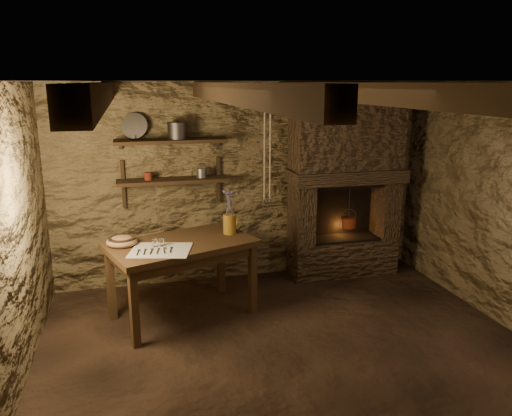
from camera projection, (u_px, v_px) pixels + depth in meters
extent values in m
plane|color=black|center=(292.00, 356.00, 4.49)|extent=(4.50, 4.50, 0.00)
cube|color=#4F3E25|center=(242.00, 183.00, 6.07)|extent=(4.50, 0.04, 2.40)
cube|color=#4F3E25|center=(433.00, 347.00, 2.31)|extent=(4.50, 0.04, 2.40)
cube|color=#4F3E25|center=(3.00, 250.00, 3.65)|extent=(0.04, 4.00, 2.40)
cube|color=black|center=(298.00, 81.00, 3.90)|extent=(4.50, 4.00, 0.04)
cube|color=black|center=(98.00, 94.00, 3.56)|extent=(0.14, 3.95, 0.16)
cube|color=black|center=(235.00, 93.00, 3.80)|extent=(0.14, 3.95, 0.16)
cube|color=black|center=(356.00, 93.00, 4.04)|extent=(0.14, 3.95, 0.16)
cube|color=black|center=(463.00, 92.00, 4.28)|extent=(0.14, 3.95, 0.16)
cube|color=black|center=(173.00, 181.00, 5.69)|extent=(1.25, 0.30, 0.04)
cube|color=black|center=(171.00, 141.00, 5.58)|extent=(1.25, 0.30, 0.04)
cube|color=#35261A|center=(342.00, 256.00, 6.39)|extent=(1.35, 0.45, 0.45)
cube|color=#35261A|center=(301.00, 214.00, 6.11)|extent=(0.23, 0.45, 0.75)
cube|color=#35261A|center=(384.00, 208.00, 6.38)|extent=(0.23, 0.45, 0.75)
cube|color=#35261A|center=(346.00, 176.00, 6.10)|extent=(1.43, 0.51, 0.16)
cube|color=#35261A|center=(347.00, 130.00, 5.99)|extent=(1.35, 0.45, 0.94)
cube|color=black|center=(338.00, 207.00, 6.42)|extent=(0.90, 0.06, 0.75)
cube|color=#362413|center=(181.00, 245.00, 5.07)|extent=(1.62, 1.24, 0.06)
cube|color=#362413|center=(182.00, 253.00, 5.09)|extent=(1.47, 1.09, 0.10)
cube|color=white|center=(161.00, 250.00, 4.79)|extent=(0.66, 0.58, 0.01)
cylinder|color=#A57220|center=(230.00, 224.00, 5.31)|extent=(0.14, 0.14, 0.21)
torus|color=#A57220|center=(236.00, 222.00, 5.32)|extent=(0.02, 0.11, 0.11)
ellipsoid|color=olive|center=(122.00, 242.00, 4.95)|extent=(0.36, 0.36, 0.11)
cylinder|color=#312E2B|center=(178.00, 132.00, 5.57)|extent=(0.29, 0.29, 0.17)
cylinder|color=gray|center=(135.00, 126.00, 5.54)|extent=(0.32, 0.21, 0.29)
cylinder|color=maroon|center=(148.00, 176.00, 5.61)|extent=(0.09, 0.09, 0.09)
cylinder|color=maroon|center=(348.00, 222.00, 6.25)|extent=(0.23, 0.23, 0.13)
torus|color=#312E2B|center=(349.00, 217.00, 6.23)|extent=(0.20, 0.01, 0.20)
cylinder|color=#312E2B|center=(349.00, 203.00, 6.18)|extent=(0.01, 0.01, 0.44)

